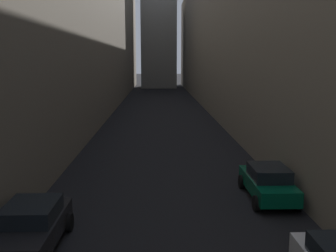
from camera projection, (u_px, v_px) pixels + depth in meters
ground_plane at (161, 118)px, 40.62m from camera, size 264.00×264.00×0.00m
building_block_left at (49, 23)px, 40.61m from camera, size 12.35×108.00×19.69m
building_block_right at (278, 26)px, 41.33m from camera, size 14.01×108.00×19.05m
parked_car_left_third at (31, 226)px, 12.29m from camera, size 1.94×4.05×1.53m
parked_car_right_far at (268, 182)px, 16.83m from camera, size 1.87×4.08×1.49m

